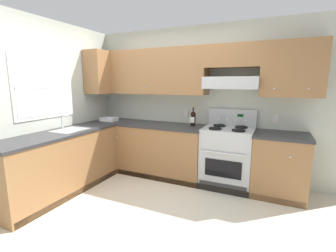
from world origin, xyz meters
TOP-DOWN VIEW (x-y plane):
  - ground_plane at (0.00, 0.00)m, footprint 7.04×7.04m
  - wall_back at (0.40, 1.53)m, footprint 4.68×0.57m
  - wall_left at (-1.59, 0.23)m, footprint 0.47×4.00m
  - counter_back_run at (0.08, 1.24)m, footprint 3.60×0.65m
  - counter_left_run at (-1.24, -0.00)m, footprint 0.63×1.91m
  - stove at (0.94, 1.25)m, footprint 0.76×0.62m
  - wine_bottle at (0.35, 1.34)m, footprint 0.08×0.08m
  - bowl at (-1.25, 1.17)m, footprint 0.28×0.21m

SIDE VIEW (x-z plane):
  - ground_plane at x=0.00m, z-range 0.00..0.00m
  - counter_back_run at x=0.08m, z-range 0.00..0.91m
  - counter_left_run at x=-1.24m, z-range -0.11..1.03m
  - stove at x=0.94m, z-range -0.12..1.08m
  - bowl at x=-1.25m, z-range 0.90..0.96m
  - wine_bottle at x=0.35m, z-range 0.88..1.21m
  - wall_left at x=-1.59m, z-range 0.07..2.62m
  - wall_back at x=0.40m, z-range 0.20..2.75m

